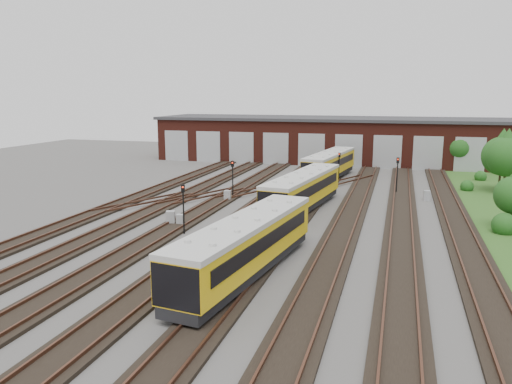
# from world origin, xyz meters

# --- Properties ---
(ground) EXTENTS (120.00, 120.00, 0.00)m
(ground) POSITION_xyz_m (0.00, 0.00, 0.00)
(ground) COLOR #44423F
(ground) RESTS_ON ground
(track_network) EXTENTS (30.40, 70.00, 0.33)m
(track_network) POSITION_xyz_m (-0.17, 0.59, 0.11)
(track_network) COLOR black
(track_network) RESTS_ON ground
(maintenance_shed) EXTENTS (51.00, 12.50, 6.35)m
(maintenance_shed) POSITION_xyz_m (-0.01, 39.97, 3.20)
(maintenance_shed) COLOR #4B1A12
(maintenance_shed) RESTS_ON ground
(metro_train) EXTENTS (4.30, 45.92, 2.83)m
(metro_train) POSITION_xyz_m (2.00, 7.28, 1.78)
(metro_train) COLOR black
(metro_train) RESTS_ON ground
(signal_mast_0) EXTENTS (0.30, 0.29, 3.51)m
(signal_mast_0) POSITION_xyz_m (-4.69, -1.94, 2.23)
(signal_mast_0) COLOR black
(signal_mast_0) RESTS_ON ground
(signal_mast_1) EXTENTS (0.30, 0.28, 3.50)m
(signal_mast_1) POSITION_xyz_m (-5.43, 10.87, 2.24)
(signal_mast_1) COLOR black
(signal_mast_1) RESTS_ON ground
(signal_mast_2) EXTENTS (0.28, 0.26, 3.29)m
(signal_mast_2) POSITION_xyz_m (3.16, 22.28, 2.10)
(signal_mast_2) COLOR black
(signal_mast_2) RESTS_ON ground
(signal_mast_3) EXTENTS (0.28, 0.27, 3.58)m
(signal_mast_3) POSITION_xyz_m (9.45, 17.24, 2.29)
(signal_mast_3) COLOR black
(signal_mast_3) RESTS_ON ground
(relay_cabinet_0) EXTENTS (0.77, 0.71, 1.06)m
(relay_cabinet_0) POSITION_xyz_m (-6.67, 0.04, 0.53)
(relay_cabinet_0) COLOR #949699
(relay_cabinet_0) RESTS_ON ground
(relay_cabinet_1) EXTENTS (0.62, 0.53, 0.98)m
(relay_cabinet_1) POSITION_xyz_m (-5.40, 9.28, 0.49)
(relay_cabinet_1) COLOR #949699
(relay_cabinet_1) RESTS_ON ground
(relay_cabinet_2) EXTENTS (0.56, 0.48, 0.86)m
(relay_cabinet_2) POSITION_xyz_m (-5.90, 0.05, 0.43)
(relay_cabinet_2) COLOR #949699
(relay_cabinet_2) RESTS_ON ground
(relay_cabinet_3) EXTENTS (0.66, 0.56, 1.03)m
(relay_cabinet_3) POSITION_xyz_m (-1.58, 29.82, 0.52)
(relay_cabinet_3) COLOR #949699
(relay_cabinet_3) RESTS_ON ground
(relay_cabinet_4) EXTENTS (0.60, 0.52, 0.93)m
(relay_cabinet_4) POSITION_xyz_m (12.19, 14.58, 0.47)
(relay_cabinet_4) COLOR #949699
(relay_cabinet_4) RESTS_ON ground
(tree_0) EXTENTS (3.12, 3.12, 5.18)m
(tree_0) POSITION_xyz_m (16.77, 35.00, 3.33)
(tree_0) COLOR #372919
(tree_0) RESTS_ON ground
(tree_1) EXTENTS (3.88, 3.88, 6.43)m
(tree_1) POSITION_xyz_m (19.62, 20.15, 4.13)
(tree_1) COLOR #372919
(tree_1) RESTS_ON ground
(tree_2) EXTENTS (3.84, 3.84, 6.37)m
(tree_2) POSITION_xyz_m (19.32, 20.98, 4.09)
(tree_2) COLOR #372919
(tree_2) RESTS_ON ground
(bush_0) EXTENTS (1.74, 1.74, 1.74)m
(bush_0) POSITION_xyz_m (16.92, 4.41, 0.87)
(bush_0) COLOR #1E4A15
(bush_0) RESTS_ON ground
(bush_1) EXTENTS (1.31, 1.31, 1.31)m
(bush_1) POSITION_xyz_m (16.32, 20.66, 0.65)
(bush_1) COLOR #1E4A15
(bush_1) RESTS_ON ground
(bush_2) EXTENTS (1.33, 1.33, 1.33)m
(bush_2) POSITION_xyz_m (18.53, 27.68, 0.67)
(bush_2) COLOR #1E4A15
(bush_2) RESTS_ON ground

